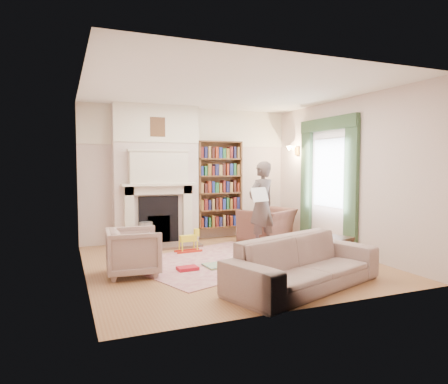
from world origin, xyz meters
name	(u,v)px	position (x,y,z in m)	size (l,w,h in m)	color
floor	(230,263)	(0.00, 0.00, 0.00)	(4.50, 4.50, 0.00)	#99643D
ceiling	(230,90)	(0.00, 0.00, 2.80)	(4.50, 4.50, 0.00)	white
wall_back	(189,174)	(0.00, 2.25, 1.40)	(4.50, 4.50, 0.00)	beige
wall_front	(310,184)	(0.00, -2.25, 1.40)	(4.50, 4.50, 0.00)	beige
wall_left	(83,180)	(-2.25, 0.00, 1.40)	(4.50, 4.50, 0.00)	beige
wall_right	(343,176)	(2.25, 0.00, 1.40)	(4.50, 4.50, 0.00)	beige
fireplace	(156,176)	(-0.75, 2.05, 1.39)	(1.70, 0.58, 2.80)	beige
bookcase	(219,185)	(0.65, 2.12, 1.18)	(1.00, 0.24, 1.85)	brown
window	(329,173)	(2.23, 0.40, 1.45)	(0.02, 0.90, 1.30)	silver
curtain_left	(351,188)	(2.20, -0.30, 1.20)	(0.07, 0.32, 2.40)	#2A412A
curtain_right	(306,184)	(2.20, 1.10, 1.20)	(0.07, 0.32, 2.40)	#2A412A
pelmet	(328,124)	(2.19, 0.40, 2.38)	(0.09, 1.70, 0.24)	#2A412A
wall_sconce	(289,151)	(2.03, 1.50, 1.90)	(0.20, 0.24, 0.24)	gold
rug	(215,261)	(-0.19, 0.17, 0.01)	(2.68, 2.06, 0.01)	beige
armchair_reading	(267,225)	(1.45, 1.40, 0.34)	(1.05, 0.91, 0.68)	#512F2B
armchair_left	(134,252)	(-1.58, -0.14, 0.34)	(0.74, 0.76, 0.69)	#B6AD96
sofa	(304,263)	(0.39, -1.59, 0.33)	(2.26, 0.88, 0.66)	#9E9482
man_reading	(262,205)	(1.00, 0.80, 0.83)	(0.61, 0.40, 1.67)	#514440
newspaper	(259,195)	(0.85, 0.60, 1.06)	(0.39, 0.02, 0.27)	silver
coffee_table	(330,252)	(1.40, -0.78, 0.23)	(0.70, 0.45, 0.45)	#352012
paraffin_heater	(146,237)	(-1.10, 1.37, 0.28)	(0.24, 0.24, 0.55)	#A7AAAE
rocking_horse	(188,241)	(-0.41, 0.98, 0.21)	(0.49, 0.19, 0.43)	yellow
board_game	(217,266)	(-0.30, -0.20, 0.03)	(0.37, 0.37, 0.03)	#D6C44B
game_box_lid	(188,268)	(-0.79, -0.22, 0.04)	(0.31, 0.21, 0.05)	#AE1324
comic_annuals	(256,265)	(0.30, -0.38, 0.02)	(0.70, 0.44, 0.02)	red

